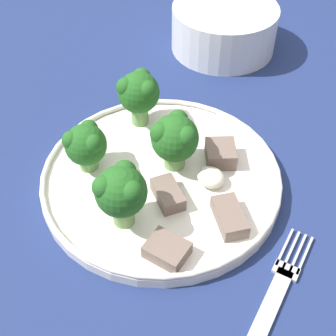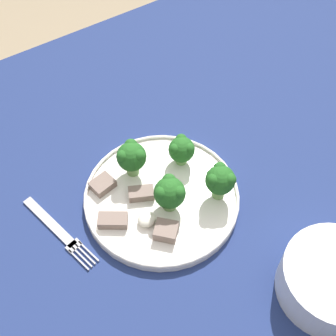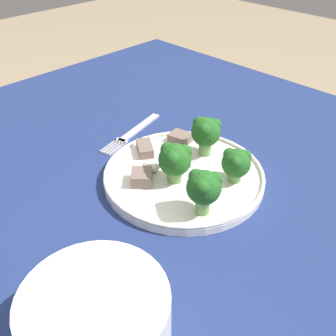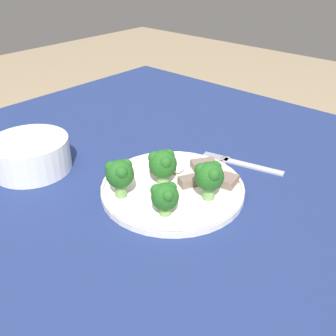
% 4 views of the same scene
% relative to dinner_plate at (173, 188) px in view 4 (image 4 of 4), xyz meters
% --- Properties ---
extents(table, '(1.23, 1.11, 0.74)m').
position_rel_dinner_plate_xyz_m(table, '(-0.05, 0.07, -0.10)').
color(table, navy).
rests_on(table, ground_plane).
extents(dinner_plate, '(0.26, 0.26, 0.02)m').
position_rel_dinner_plate_xyz_m(dinner_plate, '(0.00, 0.00, 0.00)').
color(dinner_plate, white).
rests_on(dinner_plate, table).
extents(fork, '(0.06, 0.17, 0.00)m').
position_rel_dinner_plate_xyz_m(fork, '(0.17, -0.04, -0.01)').
color(fork, '#B2B2B7').
rests_on(fork, table).
extents(cream_bowl, '(0.15, 0.15, 0.07)m').
position_rel_dinner_plate_xyz_m(cream_bowl, '(-0.12, 0.27, 0.02)').
color(cream_bowl, white).
rests_on(cream_bowl, table).
extents(broccoli_floret_near_rim_left, '(0.05, 0.05, 0.07)m').
position_rel_dinner_plate_xyz_m(broccoli_floret_near_rim_left, '(-0.00, 0.02, 0.04)').
color(broccoli_floret_near_rim_left, '#709E56').
rests_on(broccoli_floret_near_rim_left, dinner_plate).
extents(broccoli_floret_center_left, '(0.05, 0.05, 0.06)m').
position_rel_dinner_plate_xyz_m(broccoli_floret_center_left, '(-0.07, -0.04, 0.04)').
color(broccoli_floret_center_left, '#709E56').
rests_on(broccoli_floret_center_left, dinner_plate).
extents(broccoli_floret_back_left, '(0.05, 0.05, 0.07)m').
position_rel_dinner_plate_xyz_m(broccoli_floret_back_left, '(-0.08, 0.05, 0.05)').
color(broccoli_floret_back_left, '#709E56').
rests_on(broccoli_floret_back_left, dinner_plate).
extents(broccoli_floret_front_left, '(0.05, 0.05, 0.07)m').
position_rel_dinner_plate_xyz_m(broccoli_floret_front_left, '(0.01, -0.07, 0.05)').
color(broccoli_floret_front_left, '#709E56').
rests_on(broccoli_floret_front_left, dinner_plate).
extents(meat_slice_front_slice, '(0.05, 0.05, 0.02)m').
position_rel_dinner_plate_xyz_m(meat_slice_front_slice, '(0.09, 0.00, 0.01)').
color(meat_slice_front_slice, '#756056').
rests_on(meat_slice_front_slice, dinner_plate).
extents(meat_slice_middle_slice, '(0.05, 0.05, 0.02)m').
position_rel_dinner_plate_xyz_m(meat_slice_middle_slice, '(0.03, 0.06, 0.01)').
color(meat_slice_middle_slice, '#756056').
rests_on(meat_slice_middle_slice, dinner_plate).
extents(meat_slice_rear_slice, '(0.04, 0.04, 0.02)m').
position_rel_dinner_plate_xyz_m(meat_slice_rear_slice, '(0.07, -0.07, 0.01)').
color(meat_slice_rear_slice, '#756056').
rests_on(meat_slice_rear_slice, dinner_plate).
extents(meat_slice_edge_slice, '(0.05, 0.04, 0.02)m').
position_rel_dinner_plate_xyz_m(meat_slice_edge_slice, '(0.03, -0.02, 0.01)').
color(meat_slice_edge_slice, '#756056').
rests_on(meat_slice_edge_slice, dinner_plate).
extents(sauce_dollop, '(0.03, 0.03, 0.02)m').
position_rel_dinner_plate_xyz_m(sauce_dollop, '(0.05, 0.03, 0.01)').
color(sauce_dollop, silver).
rests_on(sauce_dollop, dinner_plate).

